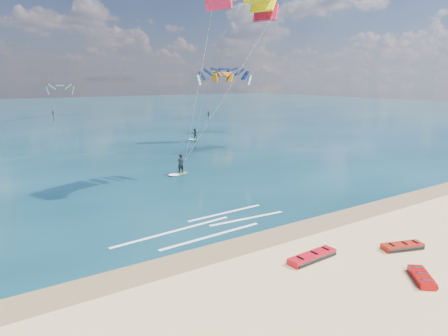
# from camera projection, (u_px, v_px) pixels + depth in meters

# --- Properties ---
(ground) EXTENTS (320.00, 320.00, 0.00)m
(ground) POSITION_uv_depth(u_px,v_px,m) (80.00, 151.00, 53.22)
(ground) COLOR tan
(ground) RESTS_ON ground
(wet_sand_strip) EXTENTS (320.00, 2.40, 0.01)m
(wet_sand_strip) POSITION_uv_depth(u_px,v_px,m) (245.00, 244.00, 23.09)
(wet_sand_strip) COLOR brown
(wet_sand_strip) RESTS_ON ground
(sea) EXTENTS (320.00, 200.00, 0.04)m
(sea) POSITION_uv_depth(u_px,v_px,m) (18.00, 115.00, 105.33)
(sea) COLOR #092B33
(sea) RESTS_ON ground
(packed_kite_left) EXTENTS (3.25, 1.24, 0.40)m
(packed_kite_left) POSITION_uv_depth(u_px,v_px,m) (312.00, 260.00, 21.07)
(packed_kite_left) COLOR red
(packed_kite_left) RESTS_ON ground
(packed_kite_mid) EXTENTS (2.77, 1.86, 0.39)m
(packed_kite_mid) POSITION_uv_depth(u_px,v_px,m) (402.00, 249.00, 22.38)
(packed_kite_mid) COLOR #B51D0C
(packed_kite_mid) RESTS_ON ground
(packed_kite_right) EXTENTS (2.23, 2.34, 0.38)m
(packed_kite_right) POSITION_uv_depth(u_px,v_px,m) (421.00, 280.00, 18.91)
(packed_kite_right) COLOR #B10807
(packed_kite_right) RESTS_ON ground
(kitesurfer_main) EXTENTS (10.82, 8.73, 18.67)m
(kitesurfer_main) POSITION_uv_depth(u_px,v_px,m) (212.00, 75.00, 36.49)
(kitesurfer_main) COLOR #CADC19
(kitesurfer_main) RESTS_ON sea
(kitesurfer_far) EXTENTS (9.67, 7.11, 12.43)m
(kitesurfer_far) POSITION_uv_depth(u_px,v_px,m) (210.00, 98.00, 60.47)
(kitesurfer_far) COLOR #B2C41D
(kitesurfer_far) RESTS_ON sea
(shoreline_foam) EXTENTS (12.34, 3.64, 0.01)m
(shoreline_foam) POSITION_uv_depth(u_px,v_px,m) (212.00, 225.00, 25.96)
(shoreline_foam) COLOR white
(shoreline_foam) RESTS_ON ground
(distant_kites) EXTENTS (80.19, 27.52, 13.99)m
(distant_kites) POSITION_uv_depth(u_px,v_px,m) (20.00, 96.00, 84.30)
(distant_kites) COLOR teal
(distant_kites) RESTS_ON ground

